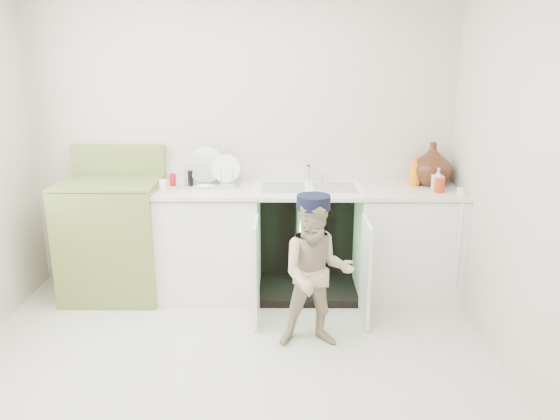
% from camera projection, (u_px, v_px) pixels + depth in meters
% --- Properties ---
extents(ground, '(3.50, 3.50, 0.00)m').
position_uv_depth(ground, '(227.00, 372.00, 3.43)').
color(ground, '#BDB7A5').
rests_on(ground, ground).
extents(room_shell, '(6.00, 5.50, 1.26)m').
position_uv_depth(room_shell, '(222.00, 178.00, 3.09)').
color(room_shell, beige).
rests_on(room_shell, ground).
extents(counter_run, '(2.44, 1.02, 1.24)m').
position_uv_depth(counter_run, '(312.00, 238.00, 4.46)').
color(counter_run, white).
rests_on(counter_run, ground).
extents(avocado_stove, '(0.77, 0.65, 1.20)m').
position_uv_depth(avocado_stove, '(114.00, 237.00, 4.44)').
color(avocado_stove, olive).
rests_on(avocado_stove, ground).
extents(repair_worker, '(0.52, 0.71, 1.05)m').
position_uv_depth(repair_worker, '(317.00, 272.00, 3.62)').
color(repair_worker, tan).
rests_on(repair_worker, ground).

